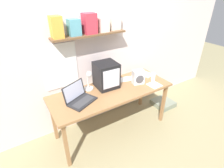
{
  "coord_description": "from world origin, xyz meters",
  "views": [
    {
      "loc": [
        -1.14,
        -1.82,
        2.05
      ],
      "look_at": [
        0.0,
        0.0,
        0.84
      ],
      "focal_mm": 28.0,
      "sensor_mm": 36.0,
      "label": 1
    }
  ],
  "objects": [
    {
      "name": "open_notebook",
      "position": [
        0.77,
        0.12,
        0.74
      ],
      "size": [
        0.24,
        0.23,
        0.0
      ],
      "rotation": [
        0.0,
        0.0,
        0.32
      ],
      "color": "white",
      "rests_on": "corner_desk"
    },
    {
      "name": "floor_cushion",
      "position": [
        1.19,
        0.02,
        0.05
      ],
      "size": [
        0.36,
        0.36,
        0.09
      ],
      "color": "gray",
      "rests_on": "ground_plane"
    },
    {
      "name": "space_heater",
      "position": [
        0.44,
        -0.04,
        0.85
      ],
      "size": [
        0.19,
        0.15,
        0.22
      ],
      "rotation": [
        0.0,
        0.0,
        -0.25
      ],
      "color": "white",
      "rests_on": "corner_desk"
    },
    {
      "name": "back_wall",
      "position": [
        -0.01,
        0.45,
        1.31
      ],
      "size": [
        5.6,
        0.24,
        2.6
      ],
      "color": "silver",
      "rests_on": "ground_plane"
    },
    {
      "name": "ground_plane",
      "position": [
        0.0,
        0.0,
        0.0
      ],
      "size": [
        12.0,
        12.0,
        0.0
      ],
      "primitive_type": "plane",
      "color": "#938962"
    },
    {
      "name": "printed_handout",
      "position": [
        0.62,
        -0.22,
        0.74
      ],
      "size": [
        0.19,
        0.19,
        0.0
      ],
      "rotation": [
        0.0,
        0.0,
        0.04
      ],
      "color": "white",
      "rests_on": "corner_desk"
    },
    {
      "name": "crt_monitor",
      "position": [
        -0.01,
        0.14,
        0.93
      ],
      "size": [
        0.32,
        0.33,
        0.37
      ],
      "rotation": [
        0.0,
        0.0,
        -0.04
      ],
      "color": "black",
      "rests_on": "corner_desk"
    },
    {
      "name": "corner_desk",
      "position": [
        0.0,
        0.0,
        0.68
      ],
      "size": [
        1.78,
        0.67,
        0.74
      ],
      "color": "#946840",
      "rests_on": "ground_plane"
    },
    {
      "name": "juice_glass",
      "position": [
        0.7,
        -0.1,
        0.8
      ],
      "size": [
        0.06,
        0.06,
        0.13
      ],
      "color": "white",
      "rests_on": "corner_desk"
    },
    {
      "name": "desk_lamp",
      "position": [
        -0.27,
        0.18,
        0.9
      ],
      "size": [
        0.14,
        0.16,
        0.3
      ],
      "rotation": [
        0.0,
        0.0,
        0.14
      ],
      "color": "silver",
      "rests_on": "corner_desk"
    },
    {
      "name": "laptop",
      "position": [
        -0.51,
        -0.0,
        0.8
      ],
      "size": [
        0.43,
        0.39,
        0.24
      ],
      "rotation": [
        0.0,
        0.0,
        0.42
      ],
      "color": "#232326",
      "rests_on": "corner_desk"
    },
    {
      "name": "loose_paper_near_monitor",
      "position": [
        0.39,
        0.16,
        0.74
      ],
      "size": [
        0.3,
        0.2,
        0.0
      ],
      "rotation": [
        0.0,
        0.0,
        -0.21
      ],
      "color": "white",
      "rests_on": "corner_desk"
    }
  ]
}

